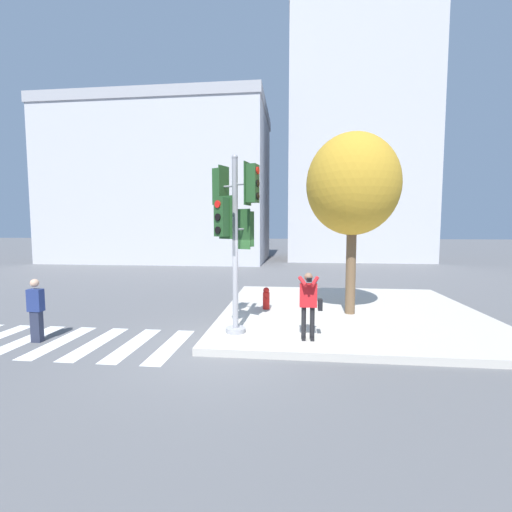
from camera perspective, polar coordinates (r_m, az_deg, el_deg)
name	(u,v)px	position (r m, az deg, el deg)	size (l,w,h in m)	color
ground_plane	(220,349)	(8.25, -6.07, -15.18)	(160.00, 160.00, 0.00)	#5B5B5E
sidewalk_corner	(350,312)	(11.55, 15.32, -9.04)	(8.00, 8.00, 0.18)	#BCB7AD
crosswalk_stripes	(42,341)	(10.21, -32.04, -11.93)	(7.04, 2.42, 0.01)	silver
traffic_signal_pole	(235,221)	(8.46, -3.48, 5.85)	(1.21, 1.15, 4.40)	#939399
person_photographer	(309,300)	(8.17, 8.82, -7.26)	(0.58, 0.54, 1.58)	black
pedestrian_distant	(36,309)	(10.02, -32.80, -7.41)	(0.34, 0.20, 1.57)	#282D42
street_tree	(353,185)	(10.81, 15.82, 11.27)	(2.75, 2.75, 5.43)	brown
fire_hydrant	(266,298)	(11.14, 1.71, -7.07)	(0.22, 0.28, 0.71)	red
building_left	(164,186)	(31.34, -15.02, 11.28)	(17.83, 9.86, 12.90)	#BCBCC1
building_right	(355,131)	(33.62, 16.14, 19.32)	(11.83, 9.17, 22.71)	#BCBCC1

